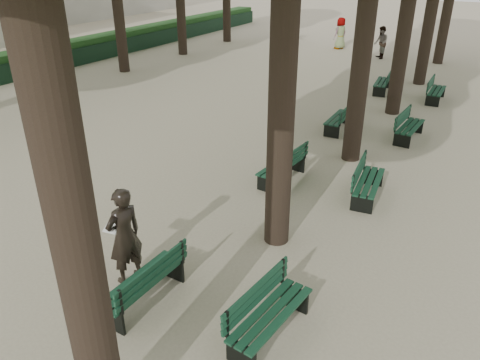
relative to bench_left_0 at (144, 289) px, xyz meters
The scene contains 15 objects.
ground 0.46m from the bench_left_0, behind, with size 120.00×120.00×0.00m, color tan.
bench_left_0 is the anchor object (origin of this frame).
bench_left_1 5.57m from the bench_left_0, 90.00° to the left, with size 0.73×1.84×0.92m.
bench_left_2 10.10m from the bench_left_0, 90.00° to the left, with size 0.62×1.82×0.92m.
bench_left_3 15.63m from the bench_left_0, 90.00° to the left, with size 0.79×1.86×0.92m.
bench_right_0 2.30m from the bench_left_0, ahead, with size 0.75×1.85×0.92m.
bench_right_1 6.20m from the bench_left_0, 68.57° to the left, with size 0.77×1.85×0.92m.
bench_right_2 10.66m from the bench_left_0, 77.72° to the left, with size 0.66×1.83×0.92m.
bench_right_3 15.52m from the bench_left_0, 81.60° to the left, with size 0.61×1.81×0.92m.
man_with_map 1.03m from the bench_left_0, 152.20° to the left, with size 0.71×0.83×1.91m.
pedestrian_a 22.65m from the bench_left_0, 94.98° to the left, with size 0.86×0.35×1.77m, color #262628.
pedestrian_e 26.30m from the bench_left_0, 108.99° to the left, with size 1.50×0.32×1.61m, color #262628.
pedestrian_d 24.72m from the bench_left_0, 101.47° to the left, with size 0.92×0.37×1.87m, color #262628.
fence 18.87m from the bench_left_0, 144.54° to the left, with size 0.08×42.00×0.90m, color black.
hedge 19.44m from the bench_left_0, 145.74° to the left, with size 1.20×42.00×1.20m, color #184216.
Camera 1 is at (5.05, -4.69, 5.59)m, focal length 35.00 mm.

